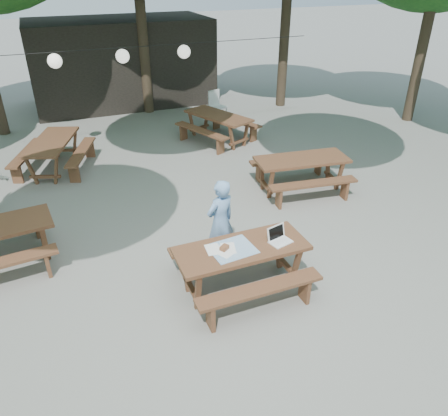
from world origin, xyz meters
name	(u,v)px	position (x,y,z in m)	size (l,w,h in m)	color
ground	(219,269)	(0.00, 0.00, 0.00)	(80.00, 80.00, 0.00)	slate
pavilion	(121,62)	(0.50, 10.50, 1.40)	(6.00, 3.00, 2.80)	black
main_picnic_table	(241,266)	(0.15, -0.54, 0.39)	(2.00, 1.58, 0.75)	#56321E
picnic_table_ne	(301,173)	(2.74, 2.03, 0.39)	(2.09, 1.81, 0.75)	#56321E
picnic_table_far_w	(54,155)	(-2.23, 5.21, 0.39)	(2.14, 2.33, 0.75)	#56321E
picnic_table_far_e	(218,127)	(2.17, 5.56, 0.39)	(2.19, 2.36, 0.75)	#56321E
woman	(220,222)	(0.12, 0.25, 0.75)	(0.55, 0.36, 1.50)	#739FD2
plastic_chair	(218,111)	(2.86, 7.37, 0.26)	(0.56, 0.56, 0.90)	white
laptop	(279,238)	(0.73, -0.60, 0.81)	(0.38, 0.33, 0.24)	white
tabletop_clutter	(230,249)	(-0.04, -0.53, 0.76)	(0.74, 0.61, 0.08)	#367BBA
paper_lanterns	(123,56)	(-0.19, 6.00, 2.40)	(9.00, 0.34, 0.38)	black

